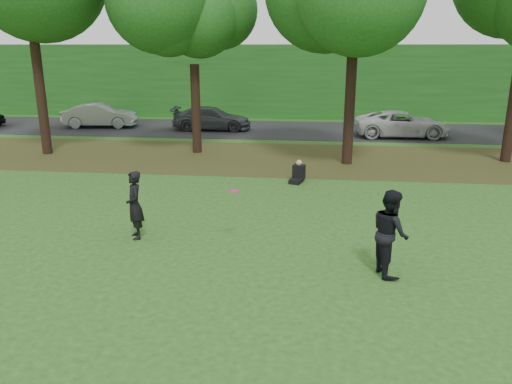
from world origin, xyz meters
TOP-DOWN VIEW (x-y plane):
  - ground at (0.00, 0.00)m, footprint 120.00×120.00m
  - leaf_litter at (0.00, 13.00)m, footprint 60.00×7.00m
  - street at (0.00, 21.00)m, footprint 70.00×7.00m
  - far_hedge at (0.00, 27.00)m, footprint 70.00×3.00m
  - player_left at (-2.12, 2.86)m, footprint 0.70×0.79m
  - player_right at (4.25, 1.40)m, footprint 0.94×1.10m
  - parked_cars at (-0.99, 20.11)m, footprint 39.38×3.74m
  - frisbee at (0.57, 2.61)m, footprint 0.32×0.32m
  - seated_person at (1.99, 9.04)m, footprint 0.62×0.82m

SIDE VIEW (x-z plane):
  - ground at x=0.00m, z-range 0.00..0.00m
  - leaf_litter at x=0.00m, z-range 0.00..0.01m
  - street at x=0.00m, z-range 0.00..0.02m
  - seated_person at x=1.99m, z-range -0.10..0.73m
  - parked_cars at x=-0.99m, z-range -0.02..1.46m
  - player_left at x=-2.12m, z-range 0.00..1.82m
  - player_right at x=4.25m, z-range 0.00..1.96m
  - frisbee at x=0.57m, z-range 1.43..1.49m
  - far_hedge at x=0.00m, z-range 0.00..5.00m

